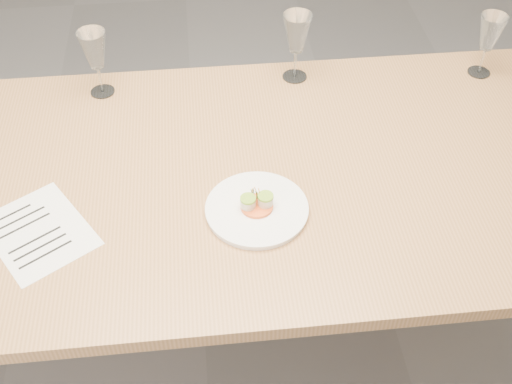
{
  "coord_description": "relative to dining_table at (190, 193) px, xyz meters",
  "views": [
    {
      "loc": [
        0.05,
        -1.25,
        1.94
      ],
      "look_at": [
        0.17,
        -0.13,
        0.8
      ],
      "focal_mm": 45.0,
      "sensor_mm": 36.0,
      "label": 1
    }
  ],
  "objects": [
    {
      "name": "wine_glass_2",
      "position": [
        0.35,
        0.42,
        0.22
      ],
      "size": [
        0.09,
        0.09,
        0.22
      ],
      "color": "white",
      "rests_on": "dining_table"
    },
    {
      "name": "recipe_sheet",
      "position": [
        -0.37,
        -0.16,
        0.07
      ],
      "size": [
        0.33,
        0.34,
        0.0
      ],
      "rotation": [
        0.0,
        0.0,
        0.58
      ],
      "color": "white",
      "rests_on": "dining_table"
    },
    {
      "name": "wine_glass_1",
      "position": [
        -0.25,
        0.4,
        0.21
      ],
      "size": [
        0.08,
        0.08,
        0.21
      ],
      "color": "white",
      "rests_on": "dining_table"
    },
    {
      "name": "ground",
      "position": [
        0.0,
        0.0,
        -0.68
      ],
      "size": [
        7.0,
        7.0,
        0.0
      ],
      "primitive_type": "plane",
      "color": "slate",
      "rests_on": "ground"
    },
    {
      "name": "wine_glass_3",
      "position": [
        0.94,
        0.38,
        0.21
      ],
      "size": [
        0.08,
        0.08,
        0.2
      ],
      "color": "white",
      "rests_on": "dining_table"
    },
    {
      "name": "dinner_plate",
      "position": [
        0.17,
        -0.15,
        0.08
      ],
      "size": [
        0.26,
        0.26,
        0.07
      ],
      "rotation": [
        0.0,
        0.0,
        0.19
      ],
      "color": "white",
      "rests_on": "dining_table"
    },
    {
      "name": "dining_table",
      "position": [
        0.0,
        0.0,
        0.0
      ],
      "size": [
        2.4,
        1.0,
        0.75
      ],
      "color": "#AB794A",
      "rests_on": "ground"
    }
  ]
}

